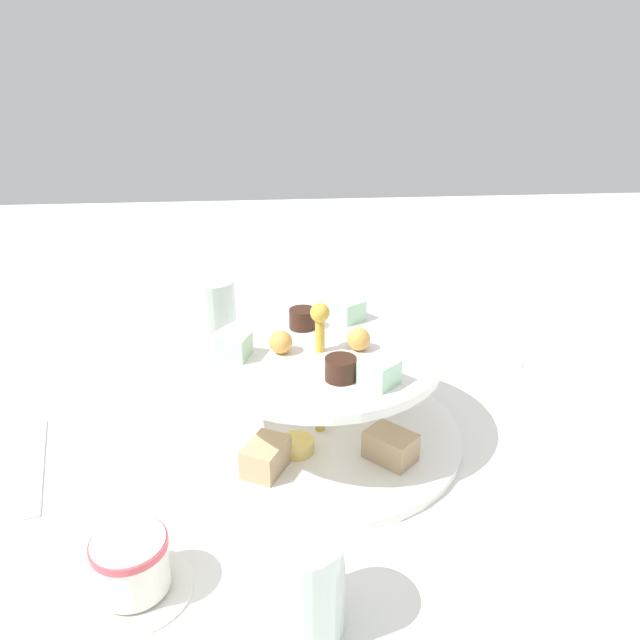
% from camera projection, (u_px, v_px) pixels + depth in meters
% --- Properties ---
extents(ground_plane, '(2.40, 2.40, 0.00)m').
position_uv_depth(ground_plane, '(320.00, 437.00, 0.68)').
color(ground_plane, silver).
extents(tiered_serving_stand, '(0.31, 0.31, 0.16)m').
position_uv_depth(tiered_serving_stand, '(320.00, 400.00, 0.66)').
color(tiered_serving_stand, white).
rests_on(tiered_serving_stand, ground_plane).
extents(water_glass_tall_right, '(0.07, 0.07, 0.11)m').
position_uv_depth(water_glass_tall_right, '(212.00, 319.00, 0.84)').
color(water_glass_tall_right, silver).
rests_on(water_glass_tall_right, ground_plane).
extents(water_glass_short_left, '(0.06, 0.06, 0.08)m').
position_uv_depth(water_glass_short_left, '(300.00, 583.00, 0.44)').
color(water_glass_short_left, silver).
rests_on(water_glass_short_left, ground_plane).
extents(teacup_with_saucer, '(0.09, 0.09, 0.05)m').
position_uv_depth(teacup_with_saucer, '(132.00, 567.00, 0.48)').
color(teacup_with_saucer, white).
rests_on(teacup_with_saucer, ground_plane).
extents(butter_knife_left, '(0.12, 0.14, 0.00)m').
position_uv_depth(butter_knife_left, '(463.00, 350.00, 0.88)').
color(butter_knife_left, silver).
rests_on(butter_knife_left, ground_plane).
extents(butter_knife_right, '(0.17, 0.06, 0.00)m').
position_uv_depth(butter_knife_right, '(37.00, 464.00, 0.63)').
color(butter_knife_right, silver).
rests_on(butter_knife_right, ground_plane).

